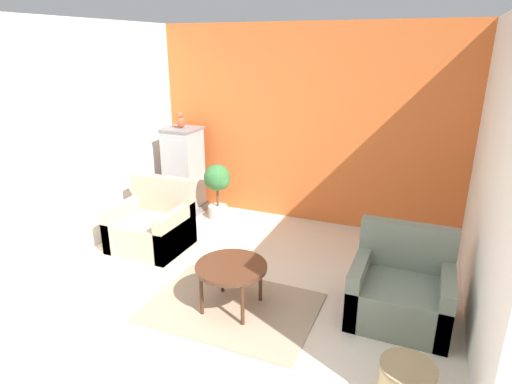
{
  "coord_description": "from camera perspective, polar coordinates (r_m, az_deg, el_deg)",
  "views": [
    {
      "loc": [
        1.66,
        -2.25,
        2.44
      ],
      "look_at": [
        0.0,
        1.7,
        0.95
      ],
      "focal_mm": 30.0,
      "sensor_mm": 36.0,
      "label": 1
    }
  ],
  "objects": [
    {
      "name": "wall_back_accent",
      "position": [
        6.01,
        6.49,
        8.69
      ],
      "size": [
        4.41,
        0.06,
        2.72
      ],
      "color": "orange",
      "rests_on": "ground_plane"
    },
    {
      "name": "armchair_left",
      "position": [
        5.53,
        -13.69,
        -4.5
      ],
      "size": [
        0.87,
        0.77,
        0.85
      ],
      "color": "tan",
      "rests_on": "ground_plane"
    },
    {
      "name": "wall_left",
      "position": [
        5.61,
        -21.11,
        6.78
      ],
      "size": [
        0.06,
        3.39,
        2.72
      ],
      "color": "silver",
      "rests_on": "ground_plane"
    },
    {
      "name": "potted_plant",
      "position": [
        6.2,
        -5.22,
        1.08
      ],
      "size": [
        0.42,
        0.38,
        0.81
      ],
      "color": "beige",
      "rests_on": "ground_plane"
    },
    {
      "name": "armchair_right",
      "position": [
        4.27,
        18.7,
        -12.48
      ],
      "size": [
        0.87,
        0.77,
        0.85
      ],
      "color": "slate",
      "rests_on": "ground_plane"
    },
    {
      "name": "area_rug",
      "position": [
        4.33,
        -3.22,
        -15.06
      ],
      "size": [
        1.61,
        1.15,
        0.01
      ],
      "color": "gray",
      "rests_on": "ground_plane"
    },
    {
      "name": "wall_right",
      "position": [
        4.12,
        29.14,
        1.5
      ],
      "size": [
        0.06,
        3.39,
        2.72
      ],
      "color": "silver",
      "rests_on": "ground_plane"
    },
    {
      "name": "parrot",
      "position": [
        6.32,
        -9.97,
        9.39
      ],
      "size": [
        0.11,
        0.2,
        0.24
      ],
      "color": "#D14C2D",
      "rests_on": "birdcage"
    },
    {
      "name": "birdcage",
      "position": [
        6.49,
        -9.6,
        2.69
      ],
      "size": [
        0.54,
        0.54,
        1.29
      ],
      "color": "slate",
      "rests_on": "ground_plane"
    },
    {
      "name": "ground_plane",
      "position": [
        3.71,
        -11.08,
        -22.37
      ],
      "size": [
        20.0,
        20.0,
        0.0
      ],
      "primitive_type": "plane",
      "color": "beige",
      "rests_on": "ground"
    },
    {
      "name": "wicker_basket",
      "position": [
        3.51,
        19.42,
        -22.71
      ],
      "size": [
        0.4,
        0.4,
        0.29
      ],
      "color": "tan",
      "rests_on": "ground_plane"
    },
    {
      "name": "coffee_table",
      "position": [
        4.11,
        -3.32,
        -10.23
      ],
      "size": [
        0.68,
        0.68,
        0.47
      ],
      "color": "#472819",
      "rests_on": "ground_plane"
    }
  ]
}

